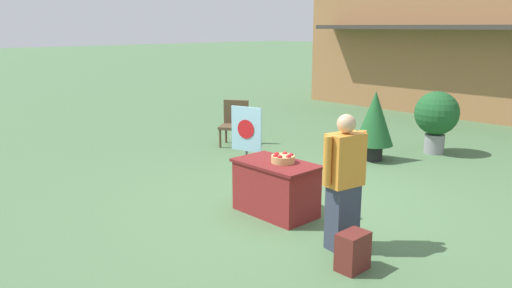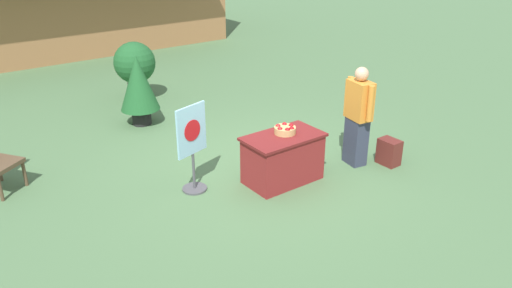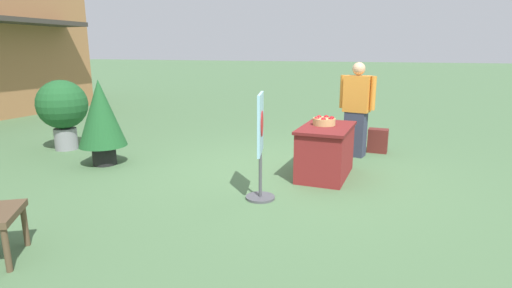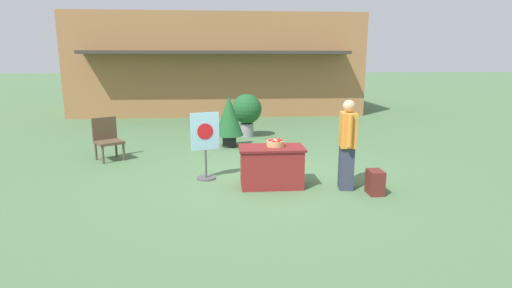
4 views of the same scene
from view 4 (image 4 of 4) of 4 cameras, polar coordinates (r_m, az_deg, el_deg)
ground_plane at (r=7.86m, az=1.49°, el=-4.80°), size 120.00×120.00×0.00m
storefront_building at (r=18.23m, az=-5.43°, el=11.25°), size 11.78×5.85×4.05m
display_table at (r=7.25m, az=2.21°, el=-3.23°), size 1.17×0.68×0.73m
apple_basket at (r=7.21m, az=2.78°, el=0.15°), size 0.32×0.32×0.13m
person_visitor at (r=7.20m, az=12.89°, el=-0.05°), size 0.33×0.60×1.59m
backpack at (r=7.17m, az=16.65°, el=-5.25°), size 0.24×0.34×0.42m
poster_board at (r=7.66m, az=-7.26°, el=0.03°), size 0.53×0.36×1.30m
patio_chair at (r=9.77m, az=-20.51°, el=0.93°), size 0.77×0.77×0.97m
potted_plant_near_left at (r=10.45m, az=-3.87°, el=3.81°), size 0.74×0.74×1.35m
potted_plant_far_right at (r=11.83m, az=-1.32°, el=4.79°), size 0.88×0.88×1.27m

